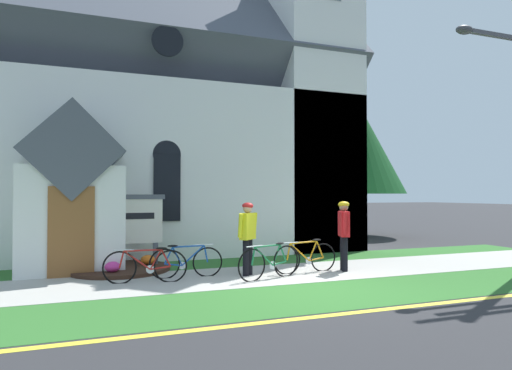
{
  "coord_description": "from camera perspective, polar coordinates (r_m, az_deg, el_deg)",
  "views": [
    {
      "loc": [
        -4.19,
        -7.96,
        1.92
      ],
      "look_at": [
        0.12,
        3.67,
        2.18
      ],
      "focal_mm": 30.62,
      "sensor_mm": 36.0,
      "label": 1
    }
  ],
  "objects": [
    {
      "name": "roadside_conifer",
      "position": [
        20.46,
        13.06,
        4.86
      ],
      "size": [
        4.33,
        4.33,
        6.2
      ],
      "color": "#3D2D1E",
      "rests_on": "ground"
    },
    {
      "name": "curb_paint_stripe",
      "position": [
        6.67,
        -2.79,
        -17.89
      ],
      "size": [
        28.0,
        0.16,
        0.01
      ],
      "primitive_type": "cube",
      "color": "yellow",
      "rests_on": "ground"
    },
    {
      "name": "grass_verge",
      "position": [
        7.82,
        -5.64,
        -15.36
      ],
      "size": [
        32.0,
        2.19,
        0.01
      ],
      "primitive_type": "cube",
      "color": "#2D6628",
      "rests_on": "ground"
    },
    {
      "name": "bicycle_silver",
      "position": [
        10.85,
        6.51,
        -9.38
      ],
      "size": [
        1.72,
        0.13,
        0.83
      ],
      "color": "black",
      "rests_on": "ground"
    },
    {
      "name": "sidewalk_slab",
      "position": [
        10.05,
        -9.11,
        -12.15
      ],
      "size": [
        32.0,
        2.51,
        0.01
      ],
      "primitive_type": "cube",
      "color": "#A8A59E",
      "rests_on": "ground"
    },
    {
      "name": "ground",
      "position": [
        12.81,
        -1.01,
        -9.8
      ],
      "size": [
        140.0,
        140.0,
        0.0
      ],
      "primitive_type": "plane",
      "color": "#2B2B2D"
    },
    {
      "name": "cyclist_in_blue_jersey",
      "position": [
        10.33,
        -1.1,
        -6.21
      ],
      "size": [
        0.57,
        0.53,
        1.72
      ],
      "color": "black",
      "rests_on": "ground"
    },
    {
      "name": "church_building",
      "position": [
        17.58,
        -12.87,
        8.19
      ],
      "size": [
        13.96,
        11.71,
        12.49
      ],
      "color": "white",
      "rests_on": "ground"
    },
    {
      "name": "bicycle_blue",
      "position": [
        10.01,
        1.78,
        -10.02
      ],
      "size": [
        1.66,
        0.52,
        0.82
      ],
      "color": "black",
      "rests_on": "ground"
    },
    {
      "name": "bicycle_green",
      "position": [
        9.86,
        -14.22,
        -10.19
      ],
      "size": [
        1.77,
        0.36,
        0.78
      ],
      "color": "black",
      "rests_on": "ground"
    },
    {
      "name": "bicycle_yellow",
      "position": [
        10.29,
        -9.13,
        -9.87
      ],
      "size": [
        1.68,
        0.15,
        0.78
      ],
      "color": "black",
      "rests_on": "ground"
    },
    {
      "name": "church_sign",
      "position": [
        11.64,
        -17.38,
        -4.5
      ],
      "size": [
        2.28,
        0.25,
        1.91
      ],
      "color": "#474C56",
      "rests_on": "ground"
    },
    {
      "name": "church_lawn",
      "position": [
        12.04,
        -11.03,
        -10.32
      ],
      "size": [
        24.0,
        1.59,
        0.01
      ],
      "primitive_type": "cube",
      "color": "#2D6628",
      "rests_on": "ground"
    },
    {
      "name": "cyclist_in_red_jersey",
      "position": [
        11.15,
        11.4,
        -5.75
      ],
      "size": [
        0.36,
        0.67,
        1.74
      ],
      "color": "black",
      "rests_on": "ground"
    },
    {
      "name": "flower_bed",
      "position": [
        11.56,
        -17.34,
        -10.32
      ],
      "size": [
        2.45,
        2.45,
        0.34
      ],
      "color": "#382319",
      "rests_on": "ground"
    }
  ]
}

